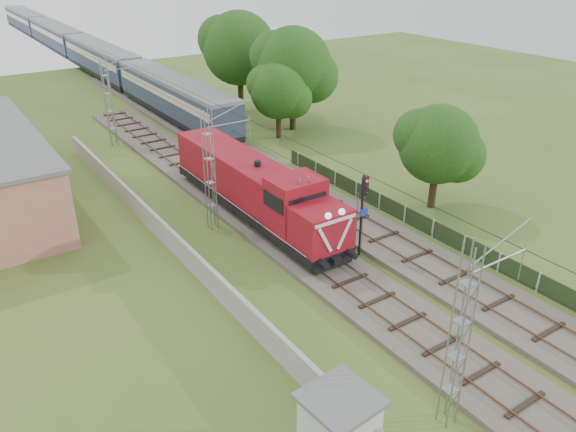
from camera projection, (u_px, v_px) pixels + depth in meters
ground at (368, 299)px, 29.55m from camera, size 140.00×140.00×0.00m
track_main at (293, 243)px, 34.69m from camera, size 4.20×70.00×0.45m
track_side at (255, 164)px, 46.88m from camera, size 4.20×80.00×0.45m
catenary at (210, 170)px, 35.24m from camera, size 3.31×70.00×8.00m
boundary_wall at (162, 231)px, 34.92m from camera, size 0.25×40.00×1.50m
fence at (433, 229)px, 35.52m from camera, size 0.12×32.00×1.20m
locomotive at (254, 187)px, 37.21m from camera, size 3.09×17.64×4.48m
coach_rake at (76, 45)px, 85.44m from camera, size 3.28×97.85×3.79m
signal_post at (363, 202)px, 32.13m from camera, size 0.57×0.44×5.16m
relay_hut at (339, 424)px, 20.23m from camera, size 2.72×2.72×2.59m
tree_a at (439, 145)px, 37.86m from camera, size 5.68×5.41×7.37m
tree_b at (294, 66)px, 53.65m from camera, size 7.68×7.31×9.95m
tree_c at (279, 91)px, 51.92m from camera, size 5.53×5.27×7.17m
tree_d at (240, 49)px, 59.76m from camera, size 8.18×7.79×10.61m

